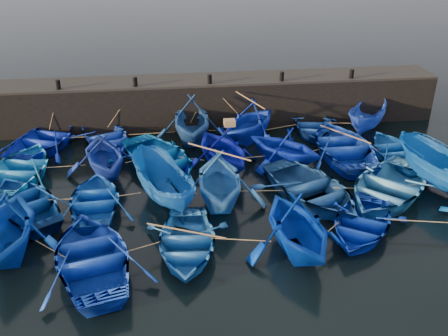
{
  "coord_description": "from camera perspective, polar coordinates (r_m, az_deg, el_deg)",
  "views": [
    {
      "loc": [
        -2.43,
        -16.56,
        10.94
      ],
      "look_at": [
        0.0,
        3.2,
        0.7
      ],
      "focal_mm": 40.0,
      "sensor_mm": 36.0,
      "label": 1
    }
  ],
  "objects": [
    {
      "name": "boat_3",
      "position": [
        26.48,
        2.92,
        5.42
      ],
      "size": [
        5.59,
        5.61,
        2.24
      ],
      "primitive_type": "imported",
      "rotation": [
        0.0,
        0.0,
        -0.77
      ],
      "color": "#0C2AAF",
      "rests_on": "ground"
    },
    {
      "name": "boat_20",
      "position": [
        19.02,
        -23.72,
        -6.14
      ],
      "size": [
        4.19,
        4.8,
        2.43
      ],
      "primitive_type": "imported",
      "rotation": [
        0.0,
        0.0,
        0.05
      ],
      "color": "#053599",
      "rests_on": "ground"
    },
    {
      "name": "boat_19",
      "position": [
        23.36,
        23.91,
        -0.46
      ],
      "size": [
        3.81,
        5.56,
        2.02
      ],
      "primitive_type": "imported",
      "rotation": [
        0.0,
        0.0,
        3.53
      ],
      "color": "#0A4E9F",
      "rests_on": "ground"
    },
    {
      "name": "boat_23",
      "position": [
        17.79,
        8.35,
        -6.52
      ],
      "size": [
        4.37,
        4.87,
        2.29
      ],
      "primitive_type": "imported",
      "rotation": [
        0.0,
        0.0,
        0.15
      ],
      "color": "#002AA6",
      "rests_on": "ground"
    },
    {
      "name": "boat_17",
      "position": [
        21.33,
        9.98,
        -2.36
      ],
      "size": [
        5.65,
        6.46,
        1.12
      ],
      "primitive_type": "imported",
      "rotation": [
        0.0,
        0.0,
        0.4
      ],
      "color": "navy",
      "rests_on": "ground"
    },
    {
      "name": "ground",
      "position": [
        19.99,
        1.12,
        -5.96
      ],
      "size": [
        120.0,
        120.0,
        0.0
      ],
      "primitive_type": "plane",
      "color": "black",
      "rests_on": "ground"
    },
    {
      "name": "boat_16",
      "position": [
        20.44,
        -0.59,
        -1.24
      ],
      "size": [
        4.16,
        4.76,
        2.4
      ],
      "primitive_type": "imported",
      "rotation": [
        0.0,
        0.0,
        -0.05
      ],
      "color": "blue",
      "rests_on": "ground"
    },
    {
      "name": "boat_7",
      "position": [
        23.5,
        -13.54,
        1.62
      ],
      "size": [
        4.49,
        4.89,
        2.17
      ],
      "primitive_type": "imported",
      "rotation": [
        0.0,
        0.0,
        3.4
      ],
      "color": "navy",
      "rests_on": "ground"
    },
    {
      "name": "boat_11",
      "position": [
        25.52,
        13.5,
        2.51
      ],
      "size": [
        4.08,
        5.7,
        1.18
      ],
      "primitive_type": "imported",
      "rotation": [
        0.0,
        0.0,
        3.14
      ],
      "color": "#1035A6",
      "rests_on": "ground"
    },
    {
      "name": "bollard_1",
      "position": [
        27.42,
        -10.12,
        9.69
      ],
      "size": [
        0.24,
        0.24,
        0.5
      ],
      "primitive_type": "cylinder",
      "color": "black",
      "rests_on": "quay_top"
    },
    {
      "name": "bollard_4",
      "position": [
        29.29,
        14.39,
        10.39
      ],
      "size": [
        0.24,
        0.24,
        0.5
      ],
      "primitive_type": "cylinder",
      "color": "black",
      "rests_on": "quay_top"
    },
    {
      "name": "loose_oars",
      "position": [
        22.0,
        3.74,
        2.36
      ],
      "size": [
        10.48,
        11.64,
        1.54
      ],
      "color": "#99724C",
      "rests_on": "ground"
    },
    {
      "name": "boat_21",
      "position": [
        17.76,
        -14.79,
        -9.67
      ],
      "size": [
        4.91,
        6.0,
        1.09
      ],
      "primitive_type": "imported",
      "rotation": [
        0.0,
        0.0,
        3.39
      ],
      "color": "#0E32A5",
      "rests_on": "ground"
    },
    {
      "name": "boat_8",
      "position": [
        23.85,
        -7.38,
        1.17
      ],
      "size": [
        5.93,
        6.52,
        1.11
      ],
      "primitive_type": "imported",
      "rotation": [
        0.0,
        0.0,
        0.51
      ],
      "color": "#0657AA",
      "rests_on": "ground"
    },
    {
      "name": "boat_24",
      "position": [
        19.69,
        15.41,
        -6.09
      ],
      "size": [
        4.96,
        5.31,
        0.9
      ],
      "primitive_type": "imported",
      "rotation": [
        0.0,
        0.0,
        -0.58
      ],
      "color": "#0B32C6",
      "rests_on": "ground"
    },
    {
      "name": "boat_4",
      "position": [
        28.06,
        10.12,
        4.84
      ],
      "size": [
        3.95,
        4.93,
        0.91
      ],
      "primitive_type": "imported",
      "rotation": [
        0.0,
        0.0,
        -0.2
      ],
      "color": "navy",
      "rests_on": "ground"
    },
    {
      "name": "boat_1",
      "position": [
        26.77,
        -13.34,
        3.45
      ],
      "size": [
        4.88,
        5.54,
        0.95
      ],
      "primitive_type": "imported",
      "rotation": [
        0.0,
        0.0,
        0.42
      ],
      "color": "#183AB9",
      "rests_on": "ground"
    },
    {
      "name": "bollard_2",
      "position": [
        27.48,
        -1.65,
        10.14
      ],
      "size": [
        0.24,
        0.24,
        0.5
      ],
      "primitive_type": "cylinder",
      "color": "black",
      "rests_on": "quay_top"
    },
    {
      "name": "boat_10",
      "position": [
        23.93,
        6.94,
        2.5
      ],
      "size": [
        5.08,
        5.06,
        2.03
      ],
      "primitive_type": "imported",
      "rotation": [
        0.0,
        0.0,
        3.95
      ],
      "color": "#051DA3",
      "rests_on": "ground"
    },
    {
      "name": "boat_2",
      "position": [
        26.4,
        -3.74,
        5.64
      ],
      "size": [
        4.32,
        4.95,
        2.51
      ],
      "primitive_type": "imported",
      "rotation": [
        0.0,
        0.0,
        -0.05
      ],
      "color": "navy",
      "rests_on": "ground"
    },
    {
      "name": "quay_wall",
      "position": [
        28.84,
        -1.78,
        7.58
      ],
      "size": [
        26.0,
        2.5,
        2.5
      ],
      "primitive_type": "cube",
      "color": "black",
      "rests_on": "ground"
    },
    {
      "name": "boat_5",
      "position": [
        28.74,
        16.09,
        5.55
      ],
      "size": [
        3.88,
        4.45,
        1.67
      ],
      "primitive_type": "imported",
      "rotation": [
        0.0,
        0.0,
        -0.64
      ],
      "color": "blue",
      "rests_on": "ground"
    },
    {
      "name": "wooden_crate",
      "position": [
        22.81,
        0.63,
        5.2
      ],
      "size": [
        0.51,
        0.43,
        0.28
      ],
      "primitive_type": "cube",
      "color": "#9C7344",
      "rests_on": "boat_9"
    },
    {
      "name": "boat_12",
      "position": [
        26.02,
        19.22,
        1.87
      ],
      "size": [
        3.49,
        4.66,
        0.92
      ],
      "primitive_type": "imported",
      "rotation": [
        0.0,
        0.0,
        3.21
      ],
      "color": "#1151A5",
      "rests_on": "ground"
    },
    {
      "name": "boat_15",
      "position": [
        20.82,
        -7.11,
        -1.81
      ],
      "size": [
        3.37,
        5.03,
        1.82
      ],
      "primitive_type": "imported",
      "rotation": [
        0.0,
        0.0,
        3.51
      ],
      "color": "#0F4E96",
      "rests_on": "ground"
    },
    {
      "name": "boat_18",
      "position": [
        22.24,
        18.23,
        -2.01
      ],
      "size": [
        6.9,
        6.95,
        1.18
      ],
      "primitive_type": "imported",
      "rotation": [
        0.0,
        0.0,
        -0.77
      ],
      "color": "#3880D5",
      "rests_on": "ground"
    },
    {
      "name": "bollard_3",
      "position": [
        28.12,
        6.62,
        10.37
      ],
      "size": [
        0.24,
        0.24,
        0.5
      ],
      "primitive_type": "cylinder",
      "color": "black",
      "rests_on": "quay_top"
    },
    {
      "name": "bollard_0",
      "position": [
        27.94,
        -18.43,
        9.04
      ],
      "size": [
        0.24,
        0.24,
        0.5
      ],
      "primitive_type": "cylinder",
      "color": "black",
      "rests_on": "quay_top"
    },
    {
      "name": "boat_14",
      "position": [
        21.12,
        -14.47,
        -3.53
      ],
      "size": [
        3.31,
        4.47,
        0.9
      ],
      "primitive_type": "imported",
      "rotation": [
        0.0,
        0.0,
        3.19
      ],
      "color": "blue",
      "rests_on": "ground"
    },
    {
      "name": "boat_6",
      "position": [
        24.45,
        -22.31,
        -0.15
      ],
      "size": [
        4.5,
        5.73,
        1.08
      ],
      "primitive_type": "imported",
      "rotation": [
        0.0,
        0.0,
        2.98
      ],
      "color": "blue",
      "rests_on": "ground"
    },
    {
      "name": "boat_0",
      "position": [
        27.3,
        -19.78,
        3.12
      ],
      "size": [
        5.28,
        6.1,
        1.06
      ],
      "primitive_type": "imported",
      "rotation": [
        0.0,
        0.0,
        2.76
      ],
      "color": "#091D9C",
      "rests_on": "ground"
    },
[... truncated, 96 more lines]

